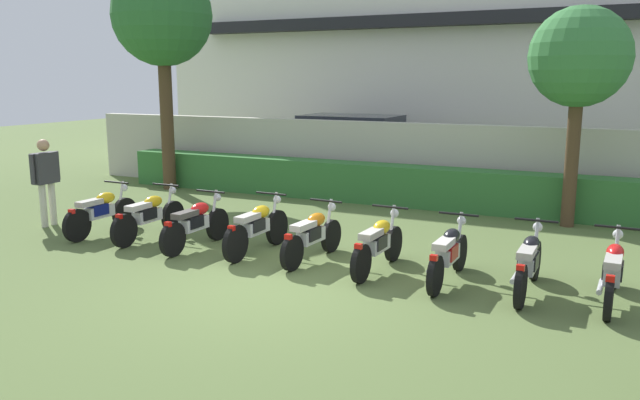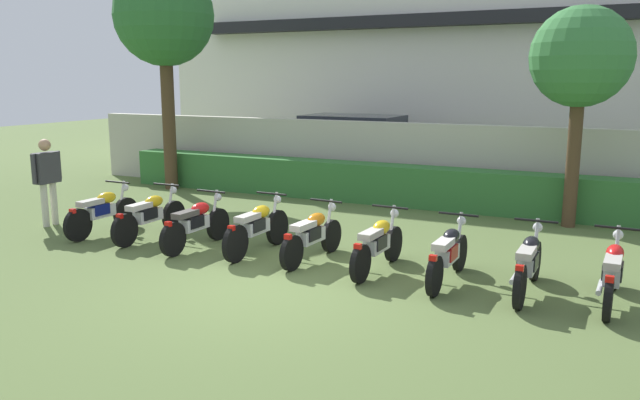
# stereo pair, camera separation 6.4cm
# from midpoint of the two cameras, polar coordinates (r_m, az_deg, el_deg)

# --- Properties ---
(ground) EXTENTS (60.00, 60.00, 0.00)m
(ground) POSITION_cam_midpoint_polar(r_m,az_deg,el_deg) (9.17, -4.22, -7.71)
(ground) COLOR #566B38
(building) EXTENTS (20.52, 6.50, 8.60)m
(building) POSITION_cam_midpoint_polar(r_m,az_deg,el_deg) (22.06, 14.89, 14.18)
(building) COLOR white
(building) RESTS_ON ground
(compound_wall) EXTENTS (19.49, 0.30, 1.87)m
(compound_wall) POSITION_cam_midpoint_polar(r_m,az_deg,el_deg) (15.39, 9.17, 3.38)
(compound_wall) COLOR #BCB7A8
(compound_wall) RESTS_ON ground
(hedge_row) EXTENTS (15.59, 0.70, 0.93)m
(hedge_row) POSITION_cam_midpoint_polar(r_m,az_deg,el_deg) (14.80, 8.33, 1.25)
(hedge_row) COLOR #337033
(hedge_row) RESTS_ON ground
(parked_car) EXTENTS (4.55, 2.18, 1.89)m
(parked_car) POSITION_cam_midpoint_polar(r_m,az_deg,el_deg) (18.08, 3.48, 4.61)
(parked_car) COLOR black
(parked_car) RESTS_ON ground
(tree_near_inspector) EXTENTS (2.56, 2.56, 5.77)m
(tree_near_inspector) POSITION_cam_midpoint_polar(r_m,az_deg,el_deg) (17.28, -13.77, 15.64)
(tree_near_inspector) COLOR #4C3823
(tree_near_inspector) RESTS_ON ground
(tree_far_side) EXTENTS (1.93, 1.93, 4.29)m
(tree_far_side) POSITION_cam_midpoint_polar(r_m,az_deg,el_deg) (13.32, 22.60, 11.63)
(tree_far_side) COLOR #4C3823
(tree_far_side) RESTS_ON ground
(motorcycle_in_row_0) EXTENTS (0.60, 1.82, 0.96)m
(motorcycle_in_row_0) POSITION_cam_midpoint_polar(r_m,az_deg,el_deg) (12.64, -18.93, -0.96)
(motorcycle_in_row_0) COLOR black
(motorcycle_in_row_0) RESTS_ON ground
(motorcycle_in_row_1) EXTENTS (0.60, 1.94, 0.96)m
(motorcycle_in_row_1) POSITION_cam_midpoint_polar(r_m,az_deg,el_deg) (12.03, -14.97, -1.33)
(motorcycle_in_row_1) COLOR black
(motorcycle_in_row_1) RESTS_ON ground
(motorcycle_in_row_2) EXTENTS (0.60, 1.84, 0.95)m
(motorcycle_in_row_2) POSITION_cam_midpoint_polar(r_m,az_deg,el_deg) (11.21, -10.98, -2.06)
(motorcycle_in_row_2) COLOR black
(motorcycle_in_row_2) RESTS_ON ground
(motorcycle_in_row_3) EXTENTS (0.60, 1.91, 0.97)m
(motorcycle_in_row_3) POSITION_cam_midpoint_polar(r_m,az_deg,el_deg) (10.73, -5.55, -2.44)
(motorcycle_in_row_3) COLOR black
(motorcycle_in_row_3) RESTS_ON ground
(motorcycle_in_row_4) EXTENTS (0.60, 1.81, 0.94)m
(motorcycle_in_row_4) POSITION_cam_midpoint_polar(r_m,az_deg,el_deg) (10.23, -0.55, -3.15)
(motorcycle_in_row_4) COLOR black
(motorcycle_in_row_4) RESTS_ON ground
(motorcycle_in_row_5) EXTENTS (0.60, 1.84, 0.95)m
(motorcycle_in_row_5) POSITION_cam_midpoint_polar(r_m,az_deg,el_deg) (9.72, 5.41, -3.94)
(motorcycle_in_row_5) COLOR black
(motorcycle_in_row_5) RESTS_ON ground
(motorcycle_in_row_6) EXTENTS (0.60, 1.87, 0.94)m
(motorcycle_in_row_6) POSITION_cam_midpoint_polar(r_m,az_deg,el_deg) (9.34, 11.66, -4.75)
(motorcycle_in_row_6) COLOR black
(motorcycle_in_row_6) RESTS_ON ground
(motorcycle_in_row_7) EXTENTS (0.60, 1.91, 0.95)m
(motorcycle_in_row_7) POSITION_cam_midpoint_polar(r_m,az_deg,el_deg) (9.16, 18.48, -5.39)
(motorcycle_in_row_7) COLOR black
(motorcycle_in_row_7) RESTS_ON ground
(motorcycle_in_row_8) EXTENTS (0.60, 1.91, 0.94)m
(motorcycle_in_row_8) POSITION_cam_midpoint_polar(r_m,az_deg,el_deg) (9.15, 25.07, -5.91)
(motorcycle_in_row_8) COLOR black
(motorcycle_in_row_8) RESTS_ON ground
(inspector_person) EXTENTS (0.23, 0.70, 1.75)m
(inspector_person) POSITION_cam_midpoint_polar(r_m,az_deg,el_deg) (13.69, -23.28, 2.15)
(inspector_person) COLOR beige
(inspector_person) RESTS_ON ground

